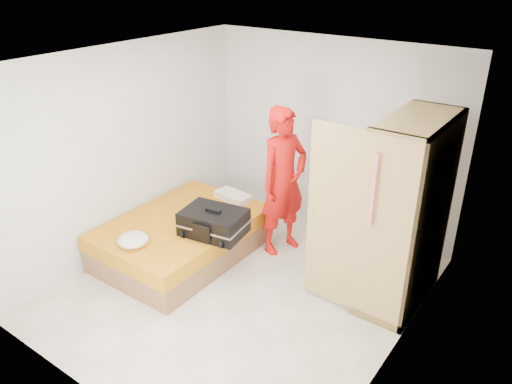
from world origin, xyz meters
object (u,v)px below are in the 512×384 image
Objects in this scene: wardrobe at (401,218)px; person at (284,182)px; round_cushion at (133,240)px; suitcase at (214,222)px; bed at (182,238)px.

person is at bearing 174.16° from wardrobe.
round_cushion is at bearing 166.08° from person.
wardrobe is at bearing 30.14° from round_cushion.
wardrobe is 2.55× the size of suitcase.
suitcase is at bearing -159.62° from wardrobe.
person reaches higher than bed.
round_cushion is (-0.57, -0.74, -0.08)m from suitcase.
wardrobe reaches higher than suitcase.
suitcase reaches higher than bed.
bed is 2.46× the size of suitcase.
wardrobe is (2.50, 0.73, 0.75)m from bed.
wardrobe is 5.93× the size of round_cushion.
person is (-1.56, 0.16, -0.05)m from wardrobe.
round_cushion reaches higher than bed.
bed is 1.47m from person.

